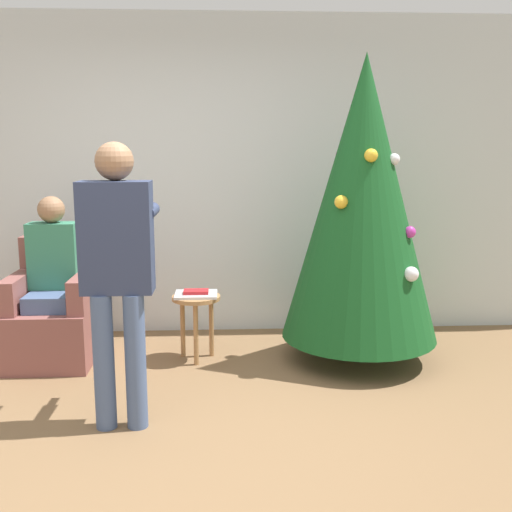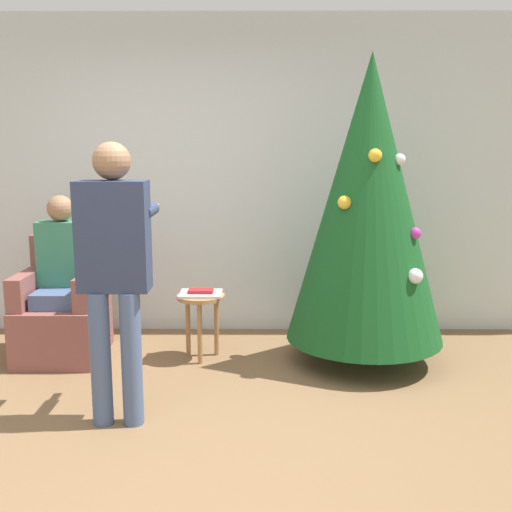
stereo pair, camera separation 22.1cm
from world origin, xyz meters
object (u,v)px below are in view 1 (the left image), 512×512
object	(u,v)px
side_stool	(196,308)
armchair	(56,316)
person_standing	(117,261)
christmas_tree	(362,200)
person_seated	(52,272)

from	to	relation	value
side_stool	armchair	bearing A→B (deg)	176.49
person_standing	christmas_tree	bearing A→B (deg)	31.47
person_seated	side_stool	size ratio (longest dim) A/B	2.50
christmas_tree	side_stool	world-z (taller)	christmas_tree
armchair	side_stool	bearing A→B (deg)	-3.51
side_stool	person_seated	bearing A→B (deg)	177.69
person_seated	armchair	bearing A→B (deg)	90.00
christmas_tree	side_stool	xyz separation A→B (m)	(-1.23, 0.07, -0.82)
person_seated	side_stool	distance (m)	1.11
armchair	christmas_tree	bearing A→B (deg)	-3.41
armchair	person_seated	size ratio (longest dim) A/B	0.74
christmas_tree	person_seated	size ratio (longest dim) A/B	1.82
person_standing	person_seated	bearing A→B (deg)	121.94
person_standing	side_stool	world-z (taller)	person_standing
side_stool	person_standing	bearing A→B (deg)	-109.95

